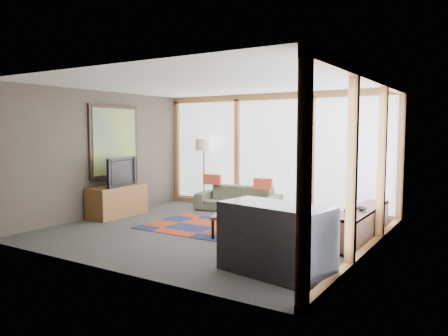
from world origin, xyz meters
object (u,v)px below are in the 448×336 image
Objects in this scene: coffee_table at (246,227)px; bar_counter at (276,239)px; tv_console at (118,201)px; floor_lamp at (204,172)px; bookshelf at (362,225)px; television at (118,172)px; sofa at (238,199)px.

bar_counter reaches higher than coffee_table.
tv_console is (-3.17, 0.16, 0.13)m from coffee_table.
bookshelf is (4.12, -1.46, -0.53)m from floor_lamp.
tv_console is at bearing -172.52° from bookshelf.
television is (-3.13, 0.16, 0.75)m from coffee_table.
bar_counter reaches higher than tv_console.
television is at bearing 177.03° from coffee_table.
tv_console is at bearing 76.43° from television.
tv_console is 1.24× the size of television.
floor_lamp is 2.27m from tv_console.
tv_console is at bearing 169.88° from bar_counter.
bar_counter is (2.56, -3.46, 0.17)m from sofa.
bookshelf is 2.05× the size of television.
television is at bearing 169.71° from bar_counter.
television is (-4.82, -0.64, 0.67)m from bookshelf.
coffee_table is (2.43, -2.26, -0.61)m from floor_lamp.
bar_counter is at bearing -49.72° from coffee_table.
television is at bearing -108.39° from floor_lamp.
sofa is 2.43m from coffee_table.
bookshelf is at bearing -19.45° from floor_lamp.
television is (0.04, -0.00, 0.62)m from tv_console.
television is (-0.70, -2.10, 0.14)m from floor_lamp.
tv_console reaches higher than sofa.
sofa is 1.23m from floor_lamp.
television is at bearing -141.51° from sofa.
coffee_table is 1.90m from bar_counter.
tv_console is (-1.83, -1.86, 0.05)m from sofa.
tv_console reaches higher than bookshelf.
coffee_table is at bearing -42.87° from floor_lamp.
coffee_table is at bearing -154.59° from bookshelf.
bookshelf reaches higher than coffee_table.
television is at bearing -1.97° from tv_console.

